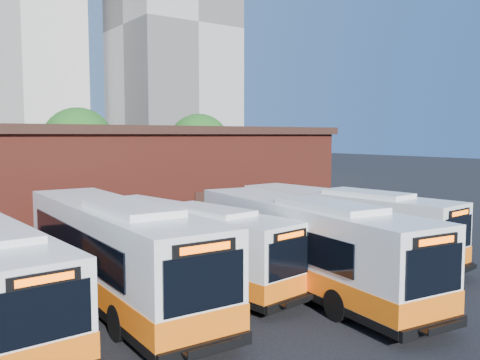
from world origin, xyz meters
TOP-DOWN VIEW (x-y plane):
  - ground at (0.00, 0.00)m, footprint 220.00×220.00m
  - bus_west at (-6.39, 4.72)m, footprint 3.12×13.34m
  - bus_midwest at (-3.11, 5.35)m, footprint 3.80×11.59m
  - bus_mideast at (0.05, 1.92)m, footprint 4.09×12.96m
  - bus_east at (5.09, 4.61)m, footprint 3.47×12.16m
  - transit_worker at (0.62, -1.30)m, footprint 0.58×0.75m
  - depot_building at (0.00, 20.00)m, footprint 28.60×12.60m
  - tree_mid at (2.00, 34.00)m, footprint 6.56×6.56m
  - tree_east at (13.00, 31.00)m, footprint 6.24×6.24m
  - tower_right at (30.00, 68.00)m, footprint 18.00×18.00m

SIDE VIEW (x-z plane):
  - ground at x=0.00m, z-range 0.00..0.00m
  - transit_worker at x=0.62m, z-range 0.00..1.80m
  - bus_midwest at x=-3.11m, z-range -0.14..2.97m
  - bus_east at x=5.09m, z-range -0.15..3.12m
  - bus_mideast at x=0.05m, z-range -0.16..3.32m
  - bus_west at x=-6.39m, z-range -0.17..3.44m
  - depot_building at x=0.00m, z-range 0.06..6.46m
  - tree_east at x=13.00m, z-range 0.85..8.81m
  - tree_mid at x=2.00m, z-range 0.90..9.26m
  - tower_right at x=30.00m, z-range -0.26..48.94m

